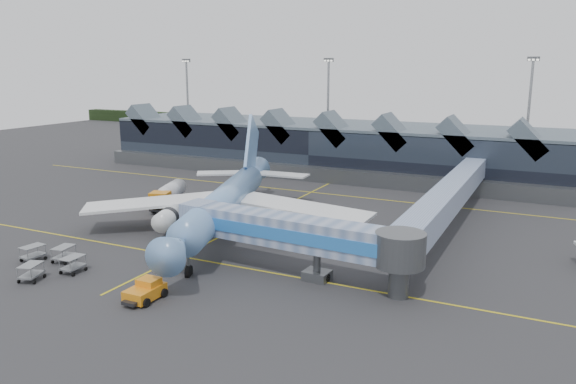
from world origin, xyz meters
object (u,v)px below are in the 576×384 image
at_px(main_airliner, 227,200).
at_px(fuel_truck, 170,194).
at_px(pushback_tug, 145,291).
at_px(jet_bridge, 307,236).

relative_size(main_airliner, fuel_truck, 4.06).
height_order(fuel_truck, pushback_tug, fuel_truck).
bearing_deg(pushback_tug, main_airliner, 102.72).
height_order(jet_bridge, fuel_truck, jet_bridge).
relative_size(jet_bridge, pushback_tug, 6.38).
bearing_deg(fuel_truck, pushback_tug, -74.04).
xyz_separation_m(jet_bridge, pushback_tug, (-10.87, -11.22, -3.51)).
height_order(main_airliner, fuel_truck, main_airliner).
height_order(main_airliner, pushback_tug, main_airliner).
bearing_deg(main_airliner, fuel_truck, 136.09).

